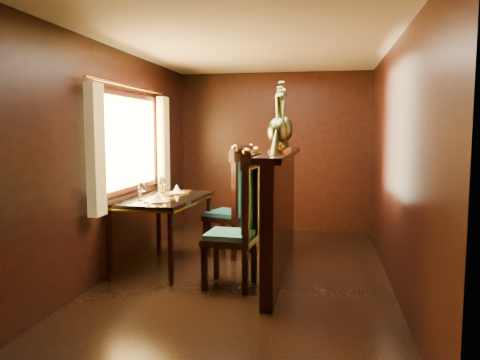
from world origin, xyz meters
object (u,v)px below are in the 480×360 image
Objects in this scene: dining_table at (163,203)px; chair_right at (237,198)px; chair_left at (243,215)px; peacock_left at (278,119)px; peacock_right at (283,117)px.

chair_right is (0.76, 0.60, -0.00)m from dining_table.
chair_right reaches higher than chair_left.
dining_table is 1.01× the size of chair_left.
dining_table is 1.71m from peacock_left.
chair_right is (-0.28, 1.17, 0.00)m from chair_left.
peacock_left is at bearing 37.61° from chair_left.
chair_left is 1.04m from peacock_left.
peacock_left is at bearing -10.33° from dining_table.
peacock_right reaches higher than chair_left.
chair_right is at bearing 122.41° from peacock_left.
peacock_left reaches higher than dining_table.
chair_right is at bearing 107.04° from chair_left.
peacock_left is (0.60, -0.95, 0.96)m from chair_right.
dining_table is 1.01× the size of chair_right.
dining_table is at bearing -122.63° from chair_right.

